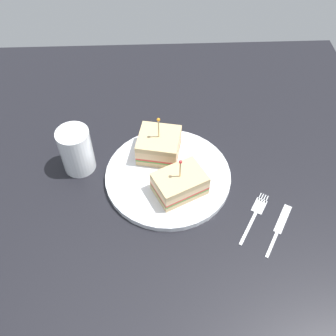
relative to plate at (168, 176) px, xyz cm
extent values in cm
cube|color=black|center=(0.00, 0.00, -1.64)|extent=(100.33, 100.33, 2.00)
cylinder|color=white|center=(0.00, 0.00, 0.00)|extent=(26.24, 26.24, 1.28)
cube|color=tan|center=(4.39, 2.13, 1.27)|extent=(10.44, 11.76, 1.25)
cube|color=#478438|center=(4.39, 2.13, 2.09)|extent=(10.44, 11.76, 0.40)
cube|color=red|center=(4.39, 2.13, 2.54)|extent=(10.44, 11.76, 0.50)
cube|color=#E0B784|center=(4.39, 2.13, 3.44)|extent=(10.44, 11.76, 1.30)
cube|color=tan|center=(4.39, 2.13, 4.72)|extent=(10.44, 11.76, 1.25)
cylinder|color=tan|center=(4.39, 2.13, 7.17)|extent=(0.30, 0.30, 4.90)
sphere|color=red|center=(4.39, 2.13, 9.62)|extent=(0.70, 0.70, 0.70)
cube|color=tan|center=(-5.92, -1.68, 1.26)|extent=(9.80, 10.06, 1.24)
cube|color=#478438|center=(-5.92, -1.68, 2.08)|extent=(9.80, 10.06, 0.40)
cube|color=red|center=(-5.92, -1.68, 2.53)|extent=(9.80, 10.06, 0.50)
cube|color=#E0B784|center=(-5.92, -1.68, 3.69)|extent=(9.80, 10.06, 1.83)
cube|color=tan|center=(-5.92, -1.68, 5.23)|extent=(9.80, 10.06, 1.24)
cylinder|color=tan|center=(-5.92, -1.68, 7.94)|extent=(0.30, 0.30, 5.43)
sphere|color=orange|center=(-5.92, -1.68, 10.65)|extent=(0.70, 0.70, 0.70)
cylinder|color=#B74C33|center=(-3.99, -18.83, 3.18)|extent=(5.95, 5.95, 7.63)
cylinder|color=white|center=(-3.99, -18.83, 4.48)|extent=(6.76, 6.76, 10.25)
cube|color=silver|center=(12.93, 14.85, -0.46)|extent=(7.25, 4.75, 0.35)
cube|color=silver|center=(7.93, 17.91, -0.46)|extent=(4.22, 3.75, 0.35)
cube|color=silver|center=(6.44, 19.69, -0.46)|extent=(1.80, 1.20, 0.35)
cube|color=silver|center=(6.18, 19.27, -0.46)|extent=(1.80, 1.20, 0.35)
cube|color=silver|center=(5.92, 18.84, -0.46)|extent=(1.80, 1.20, 0.35)
cube|color=silver|center=(5.66, 18.41, -0.46)|extent=(1.80, 1.20, 0.35)
cube|color=silver|center=(15.86, 19.06, -0.46)|extent=(6.81, 4.43, 0.35)
cube|color=silver|center=(11.07, 21.94, -0.46)|extent=(6.77, 4.90, 0.24)
camera|label=1|loc=(50.60, -2.01, 63.78)|focal=41.44mm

